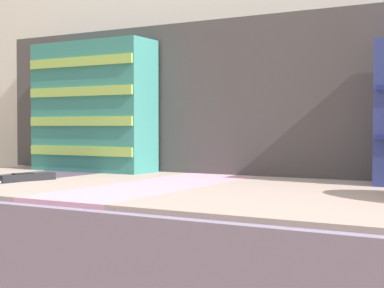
% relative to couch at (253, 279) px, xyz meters
% --- Properties ---
extents(couch, '(2.15, 0.87, 0.42)m').
position_rel_couch_xyz_m(couch, '(0.00, 0.00, 0.00)').
color(couch, brown).
rests_on(couch, ground_plane).
extents(sofa_backrest, '(2.11, 0.14, 0.45)m').
position_rel_couch_xyz_m(sofa_backrest, '(-0.00, 0.37, 0.44)').
color(sofa_backrest, '#474242').
rests_on(sofa_backrest, couch).
extents(throw_pillow_striped, '(0.40, 0.14, 0.40)m').
position_rel_couch_xyz_m(throw_pillow_striped, '(-0.65, 0.22, 0.41)').
color(throw_pillow_striped, '#337A70').
rests_on(throw_pillow_striped, couch).
extents(game_remote_near, '(0.09, 0.20, 0.02)m').
position_rel_couch_xyz_m(game_remote_near, '(-0.58, -0.14, 0.22)').
color(game_remote_near, black).
rests_on(game_remote_near, couch).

